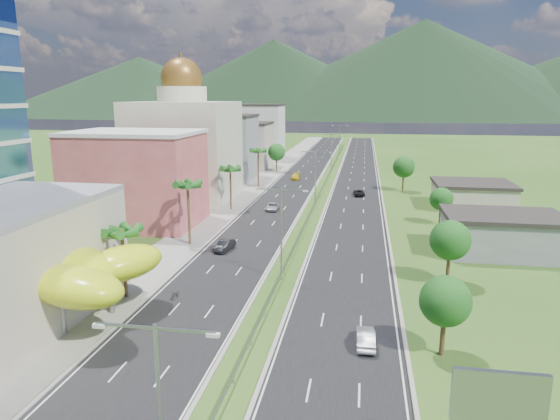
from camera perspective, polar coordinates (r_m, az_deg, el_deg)
The scene contains 35 objects.
ground at distance 50.07m, azimuth -1.75°, elevation -11.99°, with size 500.00×500.00×0.00m, color #2D5119.
road_left at distance 137.16m, azimuth 2.55°, elevation 4.02°, with size 11.00×260.00×0.04m, color black.
road_right at distance 136.17m, azimuth 8.83°, elevation 3.81°, with size 11.00×260.00×0.04m, color black.
sidewalk_left at distance 138.62m, azimuth -1.36°, elevation 4.14°, with size 7.00×260.00×0.12m, color gray.
median_guardrail at distance 118.64m, azimuth 5.07°, elevation 2.89°, with size 0.10×216.06×0.76m.
streetlight_median_a at distance 25.82m, azimuth -13.58°, elevation -21.11°, with size 6.04×0.25×11.00m.
streetlight_median_b at distance 57.09m, azimuth 0.17°, elevation -1.64°, with size 6.04×0.25×11.00m.
streetlight_median_c at distance 96.03m, azimuth 4.08°, elevation 4.26°, with size 6.04×0.25×11.00m.
streetlight_median_d at distance 140.55m, azimuth 5.88°, elevation 6.94°, with size 6.04×0.25×11.00m.
streetlight_median_e at distance 185.31m, azimuth 6.82°, elevation 8.33°, with size 6.04×0.25×11.00m.
lime_canopy at distance 52.37m, azimuth -24.86°, elevation -6.22°, with size 18.00×15.00×7.40m.
pink_shophouse at distance 86.09m, azimuth -16.07°, elevation 3.30°, with size 20.00×15.00×15.00m, color #B84B4D.
domed_building at distance 106.64m, azimuth -10.88°, elevation 7.41°, with size 20.00×20.00×28.70m.
midrise_grey at distance 130.30m, azimuth -6.58°, elevation 7.02°, with size 16.00×15.00×16.00m, color slate.
midrise_beige at distance 151.60m, azimuth -4.25°, elevation 7.31°, with size 16.00×15.00×13.00m, color #B6A996.
midrise_white at distance 173.74m, azimuth -2.45°, elevation 8.86°, with size 16.00×15.00×18.00m, color silver.
billboard at distance 32.30m, azimuth 23.74°, elevation -19.28°, with size 5.20×0.35×6.20m.
shed_near at distance 74.42m, azimuth 24.03°, elevation -2.71°, with size 15.00×10.00×5.00m, color slate.
shed_far at distance 103.45m, azimuth 21.10°, elevation 1.49°, with size 14.00×12.00×4.40m, color #B6A996.
palm_tree_b at distance 54.43m, azimuth -17.61°, elevation -2.64°, with size 3.60×3.60×8.10m.
palm_tree_c at distance 72.01m, azimuth -10.51°, elevation 2.61°, with size 3.60×3.60×9.60m.
palm_tree_d at distance 93.81m, azimuth -5.71°, elevation 4.51°, with size 3.60×3.60×8.60m.
palm_tree_e at distance 117.82m, azimuth -2.52°, elevation 6.63°, with size 3.60×3.60×9.40m.
leafy_tree_lfar at distance 142.51m, azimuth -0.40°, elevation 6.62°, with size 4.90×4.90×8.05m.
leafy_tree_ra at distance 43.31m, azimuth 18.37°, elevation -9.88°, with size 4.20×4.20×6.90m.
leafy_tree_rb at distance 59.55m, azimuth 18.87°, elevation -3.30°, with size 4.55×4.55×7.47m.
leafy_tree_rc at distance 87.13m, azimuth 17.95°, elevation 1.19°, with size 3.85×3.85×6.33m.
leafy_tree_rd at distance 115.92m, azimuth 13.97°, elevation 4.80°, with size 4.90×4.90×8.05m.
mountain_ridge at distance 497.60m, azimuth 15.69°, elevation 9.95°, with size 860.00×140.00×90.00m, color black, non-canonical shape.
car_dark_left at distance 70.09m, azimuth -6.34°, elevation -4.03°, with size 1.56×4.46×1.47m, color black.
car_silver_mid_left at distance 94.25m, azimuth -0.88°, elevation 0.39°, with size 2.21×4.78×1.33m, color #A7A9AE.
car_yellow_far_left at distance 129.73m, azimuth 1.81°, elevation 3.86°, with size 2.09×5.14×1.49m, color gold.
car_silver_right at distance 44.89m, azimuth 9.76°, elevation -14.19°, with size 1.53×4.38×1.44m, color #B5B7BD.
car_dark_far_right at distance 109.37m, azimuth 9.01°, elevation 1.98°, with size 2.22×4.82×1.34m, color black.
motorcycle at distance 54.91m, azimuth -11.92°, elevation -9.31°, with size 0.51×1.69×1.08m, color black.
Camera 1 is at (9.03, -44.54, 21.02)m, focal length 32.00 mm.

